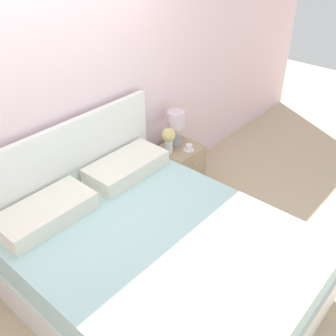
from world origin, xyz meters
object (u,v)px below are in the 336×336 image
Objects in this scene: bed at (156,263)px; flower_vase at (169,138)px; nightstand at (179,169)px; teacup at (189,148)px; table_lamp at (176,123)px.

bed is 1.35m from flower_vase.
bed is at bearing -147.39° from nightstand.
nightstand is 1.90× the size of flower_vase.
flower_vase is 2.45× the size of teacup.
bed is 4.03× the size of nightstand.
nightstand is 0.45m from flower_vase.
flower_vase is at bearing 170.63° from nightstand.
teacup is (0.03, -0.10, 0.28)m from nightstand.
table_lamp is (0.03, 0.08, 0.50)m from nightstand.
flower_vase is (1.04, 0.78, 0.35)m from bed.
flower_vase is at bearing 144.75° from teacup.
nightstand is at bearing 32.61° from bed.
bed is 18.79× the size of teacup.
bed is 1.41m from nightstand.
table_lamp reaches higher than teacup.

